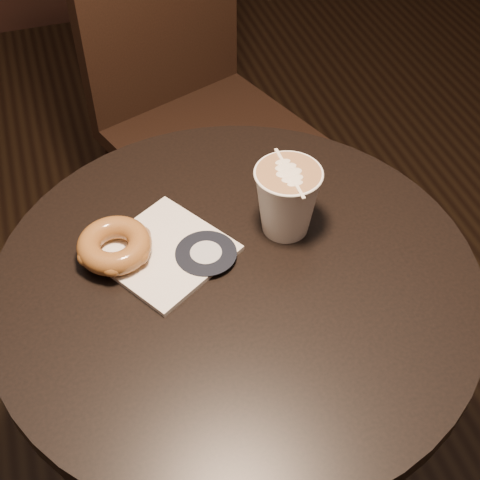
{
  "coord_description": "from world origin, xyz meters",
  "views": [
    {
      "loc": [
        -0.19,
        -0.59,
        1.47
      ],
      "look_at": [
        0.01,
        0.03,
        0.79
      ],
      "focal_mm": 50.0,
      "sensor_mm": 36.0,
      "label": 1
    }
  ],
  "objects_px": {
    "doughnut": "(114,245)",
    "pastry_bag": "(165,252)",
    "latte_cup": "(287,201)",
    "cafe_table": "(237,353)",
    "chair": "(186,80)"
  },
  "relations": [
    {
      "from": "chair",
      "to": "doughnut",
      "type": "bearing_deg",
      "value": -131.92
    },
    {
      "from": "cafe_table",
      "to": "latte_cup",
      "type": "distance_m",
      "value": 0.28
    },
    {
      "from": "doughnut",
      "to": "pastry_bag",
      "type": "bearing_deg",
      "value": -12.52
    },
    {
      "from": "latte_cup",
      "to": "doughnut",
      "type": "bearing_deg",
      "value": 176.05
    },
    {
      "from": "latte_cup",
      "to": "pastry_bag",
      "type": "bearing_deg",
      "value": 179.25
    },
    {
      "from": "chair",
      "to": "pastry_bag",
      "type": "distance_m",
      "value": 0.72
    },
    {
      "from": "latte_cup",
      "to": "cafe_table",
      "type": "bearing_deg",
      "value": -146.12
    },
    {
      "from": "pastry_bag",
      "to": "doughnut",
      "type": "distance_m",
      "value": 0.07
    },
    {
      "from": "pastry_bag",
      "to": "cafe_table",
      "type": "bearing_deg",
      "value": -69.22
    },
    {
      "from": "cafe_table",
      "to": "pastry_bag",
      "type": "bearing_deg",
      "value": 142.18
    },
    {
      "from": "cafe_table",
      "to": "latte_cup",
      "type": "bearing_deg",
      "value": 33.88
    },
    {
      "from": "cafe_table",
      "to": "chair",
      "type": "distance_m",
      "value": 0.75
    },
    {
      "from": "chair",
      "to": "pastry_bag",
      "type": "bearing_deg",
      "value": -126.31
    },
    {
      "from": "cafe_table",
      "to": "pastry_bag",
      "type": "relative_size",
      "value": 4.55
    },
    {
      "from": "doughnut",
      "to": "latte_cup",
      "type": "distance_m",
      "value": 0.26
    }
  ]
}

